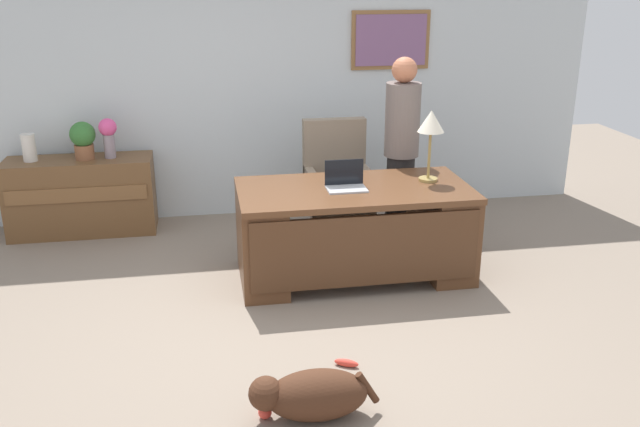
{
  "coord_description": "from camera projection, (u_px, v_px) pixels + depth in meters",
  "views": [
    {
      "loc": [
        -0.59,
        -4.42,
        2.46
      ],
      "look_at": [
        0.24,
        0.3,
        0.75
      ],
      "focal_mm": 38.57,
      "sensor_mm": 36.0,
      "label": 1
    }
  ],
  "objects": [
    {
      "name": "ground_plane",
      "position": [
        295.0,
        325.0,
        5.03
      ],
      "size": [
        12.0,
        12.0,
        0.0
      ],
      "primitive_type": "plane",
      "color": "gray"
    },
    {
      "name": "person_standing",
      "position": [
        401.0,
        148.0,
        6.34
      ],
      "size": [
        0.32,
        0.32,
        1.73
      ],
      "color": "#262323",
      "rests_on": "ground_plane"
    },
    {
      "name": "desk",
      "position": [
        354.0,
        229.0,
        5.7
      ],
      "size": [
        1.91,
        0.96,
        0.77
      ],
      "color": "brown",
      "rests_on": "ground_plane"
    },
    {
      "name": "laptop",
      "position": [
        345.0,
        182.0,
        5.58
      ],
      "size": [
        0.32,
        0.22,
        0.22
      ],
      "color": "#B2B5BA",
      "rests_on": "desk"
    },
    {
      "name": "back_wall",
      "position": [
        259.0,
        84.0,
        6.98
      ],
      "size": [
        7.0,
        0.16,
        2.7
      ],
      "color": "silver",
      "rests_on": "ground_plane"
    },
    {
      "name": "vase_empty",
      "position": [
        29.0,
        148.0,
        6.46
      ],
      "size": [
        0.13,
        0.13,
        0.26
      ],
      "primitive_type": "cylinder",
      "color": "silver",
      "rests_on": "credenza"
    },
    {
      "name": "dog_lying",
      "position": [
        311.0,
        395.0,
        3.94
      ],
      "size": [
        0.76,
        0.31,
        0.3
      ],
      "color": "#472819",
      "rests_on": "ground_plane"
    },
    {
      "name": "dog_toy_ball",
      "position": [
        265.0,
        412.0,
        3.98
      ],
      "size": [
        0.08,
        0.08,
        0.08
      ],
      "primitive_type": "sphere",
      "color": "#E53F33",
      "rests_on": "ground_plane"
    },
    {
      "name": "armchair",
      "position": [
        337.0,
        187.0,
        6.56
      ],
      "size": [
        0.6,
        0.59,
        1.12
      ],
      "color": "gray",
      "rests_on": "ground_plane"
    },
    {
      "name": "credenza",
      "position": [
        82.0,
        196.0,
        6.7
      ],
      "size": [
        1.39,
        0.5,
        0.74
      ],
      "color": "brown",
      "rests_on": "ground_plane"
    },
    {
      "name": "potted_plant",
      "position": [
        83.0,
        139.0,
        6.52
      ],
      "size": [
        0.24,
        0.24,
        0.36
      ],
      "color": "brown",
      "rests_on": "credenza"
    },
    {
      "name": "desk_lamp",
      "position": [
        431.0,
        126.0,
        5.64
      ],
      "size": [
        0.22,
        0.22,
        0.6
      ],
      "color": "#9E8447",
      "rests_on": "desk"
    },
    {
      "name": "dog_toy_bone",
      "position": [
        346.0,
        363.0,
        4.5
      ],
      "size": [
        0.17,
        0.12,
        0.05
      ],
      "primitive_type": "ellipsoid",
      "rotation": [
        0.0,
        0.0,
        2.66
      ],
      "color": "#E53F33",
      "rests_on": "ground_plane"
    },
    {
      "name": "vase_with_flowers",
      "position": [
        108.0,
        134.0,
        6.55
      ],
      "size": [
        0.17,
        0.17,
        0.38
      ],
      "color": "gray",
      "rests_on": "credenza"
    }
  ]
}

